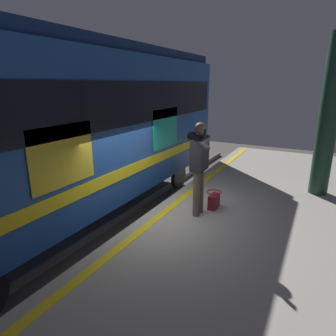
{
  "coord_description": "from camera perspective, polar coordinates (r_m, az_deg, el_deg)",
  "views": [
    {
      "loc": [
        4.75,
        2.89,
        3.49
      ],
      "look_at": [
        -0.11,
        0.3,
        1.87
      ],
      "focal_mm": 30.87,
      "sensor_mm": 36.0,
      "label": 1
    }
  ],
  "objects": [
    {
      "name": "ground_plane",
      "position": [
        6.56,
        -2.88,
        -15.79
      ],
      "size": [
        24.61,
        24.61,
        0.0
      ],
      "primitive_type": "plane",
      "color": "#4C4742"
    },
    {
      "name": "passenger",
      "position": [
        5.54,
        6.14,
        1.29
      ],
      "size": [
        0.57,
        0.55,
        1.83
      ],
      "color": "brown",
      "rests_on": "platform"
    },
    {
      "name": "train_carriage",
      "position": [
        7.09,
        -18.26,
        8.63
      ],
      "size": [
        9.77,
        3.02,
        4.2
      ],
      "color": "#1E478C",
      "rests_on": "ground"
    },
    {
      "name": "track_rail_near",
      "position": [
        7.3,
        -13.17,
        -11.96
      ],
      "size": [
        17.97,
        0.08,
        0.16
      ],
      "primitive_type": "cube",
      "color": "slate",
      "rests_on": "ground"
    },
    {
      "name": "track_rail_far",
      "position": [
        8.24,
        -20.83,
        -9.23
      ],
      "size": [
        17.97,
        0.08,
        0.16
      ],
      "primitive_type": "cube",
      "color": "slate",
      "rests_on": "ground"
    },
    {
      "name": "safety_line",
      "position": [
        5.96,
        -0.51,
        -8.56
      ],
      "size": [
        13.55,
        0.16,
        0.01
      ],
      "primitive_type": "cube",
      "color": "yellow",
      "rests_on": "platform"
    },
    {
      "name": "handbag",
      "position": [
        6.15,
        9.05,
        -6.31
      ],
      "size": [
        0.35,
        0.32,
        0.36
      ],
      "color": "maroon",
      "rests_on": "platform"
    },
    {
      "name": "station_column",
      "position": [
        7.44,
        29.15,
        8.67
      ],
      "size": [
        0.42,
        0.42,
        3.57
      ],
      "primitive_type": "cylinder",
      "color": "#1E3F2D",
      "rests_on": "platform"
    },
    {
      "name": "platform",
      "position": [
        5.66,
        17.22,
        -16.5
      ],
      "size": [
        13.82,
        4.36,
        0.97
      ],
      "primitive_type": "cube",
      "color": "#9E998E",
      "rests_on": "ground"
    }
  ]
}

